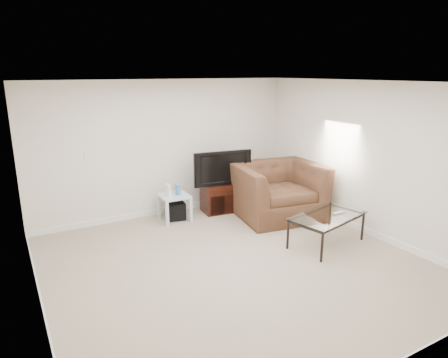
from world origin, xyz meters
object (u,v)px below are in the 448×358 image
side_table (175,207)px  coffee_table (326,230)px  tv_stand (220,197)px  television (221,167)px  recliner (278,182)px  subwoofer (176,210)px

side_table → coffee_table: bearing=-52.8°
tv_stand → coffee_table: bearing=-65.9°
tv_stand → television: size_ratio=0.65×
tv_stand → recliner: (0.79, -0.77, 0.38)m
subwoofer → coffee_table: bearing=-53.6°
subwoofer → coffee_table: coffee_table is taller
recliner → side_table: bearing=165.3°
television → tv_stand: bearing=92.0°
side_table → recliner: (1.74, -0.77, 0.43)m
side_table → subwoofer: (0.03, 0.02, -0.07)m
subwoofer → recliner: (1.71, -0.79, 0.50)m
subwoofer → recliner: recliner is taller
side_table → subwoofer: side_table is taller
tv_stand → television: 0.61m
tv_stand → side_table: (-0.95, 0.00, -0.04)m
television → coffee_table: size_ratio=0.85×
tv_stand → recliner: 1.17m
recliner → coffee_table: (-0.10, -1.39, -0.43)m
side_table → subwoofer: size_ratio=1.63×
television → recliner: bearing=-35.0°
television → recliner: 1.11m
coffee_table → recliner: bearing=86.0°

